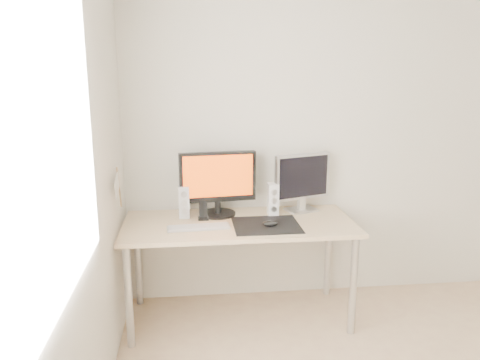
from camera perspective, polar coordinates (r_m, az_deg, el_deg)
wall_back at (r=3.71m, az=13.75°, el=4.98°), size 3.50×0.00×3.50m
wall_left at (r=1.84m, az=-21.44°, el=-3.81°), size 0.00×3.50×3.50m
window_pane at (r=1.78m, az=-21.75°, el=3.90°), size 0.00×1.30×1.30m
mousepad at (r=3.20m, az=3.23°, el=-5.50°), size 0.45×0.40×0.00m
mouse at (r=3.17m, az=3.68°, el=-5.31°), size 0.10×0.06×0.04m
desk at (r=3.29m, az=-0.11°, el=-6.42°), size 1.60×0.70×0.73m
main_monitor at (r=3.35m, az=-2.73°, el=-0.14°), size 0.55×0.29×0.47m
second_monitor at (r=3.48m, az=7.59°, el=0.06°), size 0.44×0.22×0.43m
speaker_left at (r=3.35m, az=-6.82°, el=-2.64°), size 0.07×0.09×0.23m
speaker_right at (r=3.40m, az=4.04°, el=-2.34°), size 0.07×0.09×0.23m
keyboard at (r=3.15m, az=-5.06°, el=-5.75°), size 0.43×0.15×0.02m
phone_dock at (r=3.31m, az=-4.51°, el=-4.15°), size 0.07×0.06×0.13m
pennant at (r=3.05m, az=-14.69°, el=-0.66°), size 0.01×0.23×0.29m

